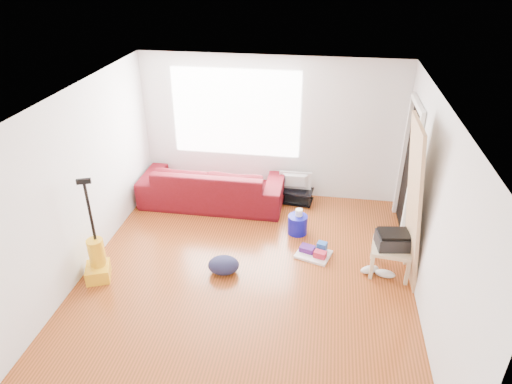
% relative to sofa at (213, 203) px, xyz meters
% --- Properties ---
extents(room, '(4.51, 5.01, 2.51)m').
position_rel_sofa_xyz_m(room, '(1.01, -1.80, 1.25)').
color(room, brown).
rests_on(room, ground).
extents(sofa, '(2.47, 0.96, 0.72)m').
position_rel_sofa_xyz_m(sofa, '(0.00, 0.00, 0.00)').
color(sofa, '#49070C').
rests_on(sofa, ground).
extents(tv_stand, '(0.67, 0.43, 0.24)m').
position_rel_sofa_xyz_m(tv_stand, '(1.42, 0.27, 0.13)').
color(tv_stand, black).
rests_on(tv_stand, ground).
extents(tv, '(0.56, 0.07, 0.32)m').
position_rel_sofa_xyz_m(tv, '(1.42, 0.27, 0.40)').
color(tv, black).
rests_on(tv, tv_stand).
extents(side_table, '(0.57, 0.57, 0.42)m').
position_rel_sofa_xyz_m(side_table, '(2.89, -1.48, 0.35)').
color(side_table, tan).
rests_on(side_table, ground).
extents(printer, '(0.48, 0.39, 0.23)m').
position_rel_sofa_xyz_m(printer, '(2.89, -1.48, 0.53)').
color(printer, black).
rests_on(printer, side_table).
extents(bucket, '(0.32, 0.32, 0.31)m').
position_rel_sofa_xyz_m(bucket, '(1.55, -0.72, 0.00)').
color(bucket, '#0D0E97').
rests_on(bucket, ground).
extents(toilet_paper, '(0.12, 0.12, 0.11)m').
position_rel_sofa_xyz_m(toilet_paper, '(1.56, -0.69, 0.21)').
color(toilet_paper, silver).
rests_on(toilet_paper, bucket).
extents(cleaning_tray, '(0.57, 0.51, 0.17)m').
position_rel_sofa_xyz_m(cleaning_tray, '(1.85, -1.27, 0.05)').
color(cleaning_tray, white).
rests_on(cleaning_tray, ground).
extents(backpack, '(0.48, 0.40, 0.24)m').
position_rel_sofa_xyz_m(backpack, '(0.61, -1.87, 0.00)').
color(backpack, '#1C1F36').
rests_on(backpack, ground).
extents(sneakers, '(0.50, 0.26, 0.11)m').
position_rel_sofa_xyz_m(sneakers, '(2.73, -1.60, 0.06)').
color(sneakers, silver).
rests_on(sneakers, ground).
extents(vacuum, '(0.42, 0.44, 1.49)m').
position_rel_sofa_xyz_m(vacuum, '(-1.06, -2.23, 0.28)').
color(vacuum, gold).
rests_on(vacuum, ground).
extents(door_panel, '(0.28, 0.89, 2.21)m').
position_rel_sofa_xyz_m(door_panel, '(3.07, -1.47, 0.00)').
color(door_panel, tan).
rests_on(door_panel, ground).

